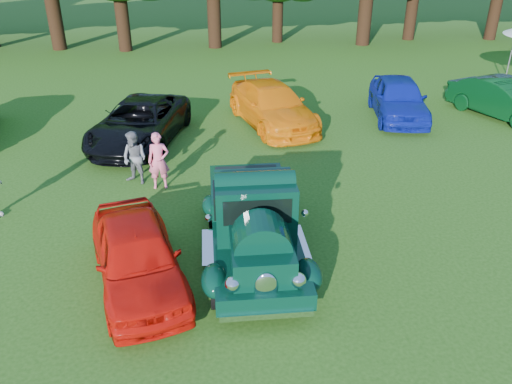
{
  "coord_description": "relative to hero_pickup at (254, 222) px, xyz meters",
  "views": [
    {
      "loc": [
        -0.81,
        -8.85,
        6.32
      ],
      "look_at": [
        0.18,
        1.28,
        1.1
      ],
      "focal_mm": 35.0,
      "sensor_mm": 36.0,
      "label": 1
    }
  ],
  "objects": [
    {
      "name": "back_car_blue",
      "position": [
        6.43,
        8.86,
        -0.06
      ],
      "size": [
        2.58,
        4.84,
        1.57
      ],
      "primitive_type": "imported",
      "rotation": [
        0.0,
        0.0,
        -0.17
      ],
      "color": "#0D1B96",
      "rests_on": "ground"
    },
    {
      "name": "spectator_pink",
      "position": [
        -2.3,
        3.59,
        -0.03
      ],
      "size": [
        0.61,
        0.42,
        1.61
      ],
      "primitive_type": "imported",
      "rotation": [
        0.0,
        0.0,
        0.06
      ],
      "color": "#E96081",
      "rests_on": "ground"
    },
    {
      "name": "red_convertible",
      "position": [
        -2.41,
        -0.81,
        -0.16
      ],
      "size": [
        2.58,
        4.25,
        1.35
      ],
      "primitive_type": "imported",
      "rotation": [
        0.0,
        0.0,
        0.26
      ],
      "color": "red",
      "rests_on": "ground"
    },
    {
      "name": "spectator_grey",
      "position": [
        -3.0,
        3.94,
        -0.07
      ],
      "size": [
        0.94,
        0.89,
        1.54
      ],
      "primitive_type": "imported",
      "rotation": [
        0.0,
        0.0,
        -0.55
      ],
      "color": "slate",
      "rests_on": "ground"
    },
    {
      "name": "ground",
      "position": [
        -0.05,
        -0.39,
        -0.84
      ],
      "size": [
        120.0,
        120.0,
        0.0
      ],
      "primitive_type": "plane",
      "color": "#204A11",
      "rests_on": "ground"
    },
    {
      "name": "hero_pickup",
      "position": [
        0.0,
        0.0,
        0.0
      ],
      "size": [
        2.31,
        4.96,
        1.94
      ],
      "color": "black",
      "rests_on": "ground"
    },
    {
      "name": "back_car_orange",
      "position": [
        1.48,
        8.51,
        -0.09
      ],
      "size": [
        3.38,
        5.55,
        1.5
      ],
      "primitive_type": "imported",
      "rotation": [
        0.0,
        0.0,
        0.26
      ],
      "color": "orange",
      "rests_on": "ground"
    },
    {
      "name": "back_car_green",
      "position": [
        10.52,
        8.47,
        -0.1
      ],
      "size": [
        3.14,
        4.74,
        1.48
      ],
      "primitive_type": "imported",
      "rotation": [
        0.0,
        0.0,
        0.39
      ],
      "color": "black",
      "rests_on": "ground"
    },
    {
      "name": "back_car_black",
      "position": [
        -3.21,
        7.16,
        -0.11
      ],
      "size": [
        3.55,
        5.65,
        1.45
      ],
      "primitive_type": "imported",
      "rotation": [
        0.0,
        0.0,
        -0.23
      ],
      "color": "black",
      "rests_on": "ground"
    }
  ]
}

